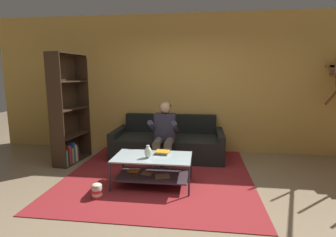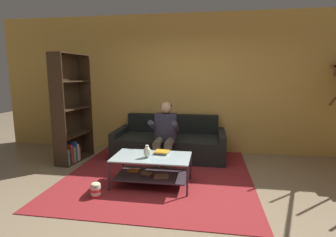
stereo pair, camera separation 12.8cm
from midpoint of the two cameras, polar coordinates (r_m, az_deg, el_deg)
ground at (r=3.62m, az=1.27°, el=-17.72°), size 16.80×16.80×0.00m
back_partition at (r=5.67m, az=4.75°, el=7.42°), size 8.40×0.12×2.90m
couch at (r=5.35m, az=1.10°, el=-5.45°), size 2.19×1.00×0.82m
person_seated_center at (r=4.70m, az=0.13°, el=-2.96°), size 0.50×0.58×1.17m
coffee_table at (r=4.00m, az=-2.61°, el=-10.27°), size 1.15×0.66×0.45m
area_rug at (r=4.65m, az=-0.72°, el=-11.30°), size 3.00×3.38×0.01m
vase at (r=3.87m, az=-3.62°, el=-7.24°), size 0.11×0.11×0.19m
book_stack at (r=4.06m, az=-0.40°, el=-7.35°), size 0.22×0.20×0.05m
bookshelf at (r=5.30m, az=-19.94°, el=0.16°), size 0.39×0.90×2.04m
popcorn_tub at (r=3.82m, az=-14.50°, el=-14.80°), size 0.14×0.14×0.21m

